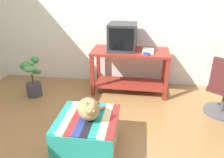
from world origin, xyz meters
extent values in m
plane|color=olive|center=(0.00, 0.00, 0.00)|extent=(14.00, 14.00, 0.00)
cube|color=silver|center=(0.00, 2.05, 1.30)|extent=(8.00, 0.10, 2.60)
cube|color=maroon|center=(-0.35, 1.35, 0.36)|extent=(0.06, 0.06, 0.72)
cube|color=maroon|center=(0.87, 1.34, 0.36)|extent=(0.06, 0.06, 0.72)
cube|color=maroon|center=(0.88, 1.85, 0.36)|extent=(0.06, 0.06, 0.72)
cube|color=maroon|center=(-0.35, 1.86, 0.36)|extent=(0.06, 0.06, 0.72)
cube|color=maroon|center=(0.26, 1.60, 0.14)|extent=(1.20, 0.52, 0.02)
cube|color=maroon|center=(0.26, 1.60, 0.74)|extent=(1.31, 0.61, 0.04)
cube|color=#28282B|center=(0.12, 1.67, 0.77)|extent=(0.33, 0.34, 0.02)
cube|color=#28282B|center=(0.12, 1.67, 0.98)|extent=(0.47, 0.48, 0.44)
cube|color=black|center=(0.12, 1.42, 0.99)|extent=(0.38, 0.02, 0.34)
cube|color=#333338|center=(0.08, 1.47, 0.77)|extent=(0.41, 0.18, 0.02)
cube|color=white|center=(0.56, 1.55, 0.78)|extent=(0.20, 0.26, 0.04)
cube|color=tan|center=(-0.11, 0.03, 0.21)|extent=(0.65, 0.63, 0.41)
cube|color=#1E897A|center=(-0.11, -0.31, 0.25)|extent=(0.68, 0.01, 0.33)
cube|color=#1E897A|center=(-0.41, 0.03, 0.42)|extent=(0.09, 0.68, 0.02)
cube|color=beige|center=(-0.33, 0.03, 0.42)|extent=(0.09, 0.68, 0.02)
cube|color=#AD2323|center=(-0.24, 0.03, 0.42)|extent=(0.09, 0.68, 0.02)
cube|color=navy|center=(-0.16, 0.03, 0.42)|extent=(0.09, 0.68, 0.02)
cube|color=black|center=(-0.07, 0.03, 0.42)|extent=(0.09, 0.68, 0.02)
cube|color=#1E897A|center=(0.01, 0.03, 0.42)|extent=(0.09, 0.68, 0.02)
cube|color=beige|center=(0.10, 0.03, 0.42)|extent=(0.09, 0.68, 0.02)
cube|color=#AD2323|center=(0.18, 0.03, 0.42)|extent=(0.09, 0.68, 0.02)
ellipsoid|color=#9E7A4C|center=(-0.09, 0.03, 0.54)|extent=(0.35, 0.39, 0.23)
sphere|color=#9E7A4C|center=(-0.04, -0.08, 0.61)|extent=(0.13, 0.13, 0.13)
cylinder|color=#9E7A4C|center=(-0.03, 0.15, 0.45)|extent=(0.19, 0.21, 0.04)
cone|color=#9E7A4C|center=(-0.08, -0.09, 0.69)|extent=(0.05, 0.05, 0.06)
cone|color=#9E7A4C|center=(-0.01, -0.06, 0.69)|extent=(0.05, 0.05, 0.06)
sphere|color=#C6D151|center=(-0.04, -0.14, 0.62)|extent=(0.02, 0.02, 0.02)
sphere|color=#C6D151|center=(0.00, -0.12, 0.62)|extent=(0.02, 0.02, 0.02)
cylinder|color=#3D3D42|center=(-1.35, 1.20, 0.11)|extent=(0.25, 0.25, 0.23)
cylinder|color=brown|center=(-1.35, 1.20, 0.31)|extent=(0.03, 0.03, 0.17)
ellipsoid|color=#2D7033|center=(-1.27, 1.20, 0.45)|extent=(0.17, 0.10, 0.09)
ellipsoid|color=#38843D|center=(-1.35, 1.36, 0.60)|extent=(0.13, 0.13, 0.13)
ellipsoid|color=#4C8E42|center=(-1.42, 1.27, 0.56)|extent=(0.20, 0.12, 0.10)
ellipsoid|color=#38843D|center=(-1.42, 1.13, 0.56)|extent=(0.18, 0.11, 0.12)
ellipsoid|color=#4C8E42|center=(-1.32, 1.09, 0.53)|extent=(0.19, 0.15, 0.10)
cylinder|color=#4C4C51|center=(1.70, 1.06, 0.01)|extent=(0.52, 0.52, 0.03)
cylinder|color=#4C4C51|center=(1.70, 1.06, 0.20)|extent=(0.05, 0.05, 0.34)
cube|color=#2342B7|center=(0.53, 1.40, 0.78)|extent=(0.11, 0.10, 0.04)
cylinder|color=#2351B2|center=(0.70, 1.65, 0.76)|extent=(0.08, 0.12, 0.01)
camera|label=1|loc=(0.45, -2.00, 1.83)|focal=35.34mm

